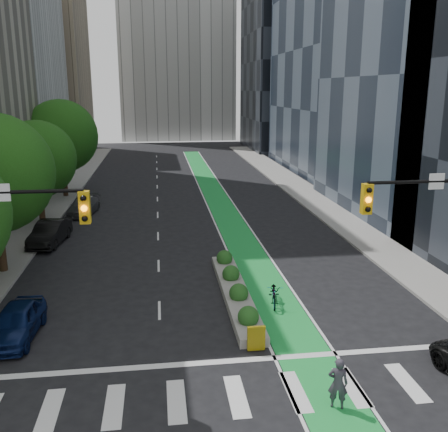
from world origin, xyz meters
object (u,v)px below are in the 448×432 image
object	(u,v)px
median_planter	(235,290)
parked_car_left_mid	(50,233)
cyclist	(338,383)
parked_car_left_far	(84,206)
parked_car_left_near	(16,322)
bicycle	(274,293)

from	to	relation	value
median_planter	parked_car_left_mid	size ratio (longest dim) A/B	2.22
cyclist	parked_car_left_mid	xyz separation A→B (m)	(-12.58, 19.13, -0.11)
median_planter	parked_car_left_far	distance (m)	20.49
parked_car_left_near	parked_car_left_mid	distance (m)	13.04
median_planter	parked_car_left_mid	bearing A→B (deg)	136.67
bicycle	parked_car_left_near	bearing A→B (deg)	-159.83
parked_car_left_far	parked_car_left_mid	bearing A→B (deg)	-89.94
parked_car_left_mid	parked_car_left_near	bearing A→B (deg)	-76.87
parked_car_left_near	parked_car_left_far	xyz separation A→B (m)	(-0.16, 20.98, -0.05)
cyclist	parked_car_left_mid	distance (m)	22.90
median_planter	cyclist	world-z (taller)	cyclist
bicycle	parked_car_left_far	distance (m)	22.26
median_planter	parked_car_left_near	distance (m)	9.90
cyclist	parked_car_left_near	bearing A→B (deg)	-9.15
cyclist	parked_car_left_mid	size ratio (longest dim) A/B	0.38
parked_car_left_mid	parked_car_left_far	size ratio (longest dim) A/B	1.03
cyclist	parked_car_left_mid	world-z (taller)	cyclist
median_planter	parked_car_left_near	bearing A→B (deg)	-163.05
cyclist	parked_car_left_near	distance (m)	12.91
bicycle	parked_car_left_far	world-z (taller)	parked_car_left_far
parked_car_left_far	cyclist	bearing A→B (deg)	-59.30
cyclist	parked_car_left_far	distance (m)	29.47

